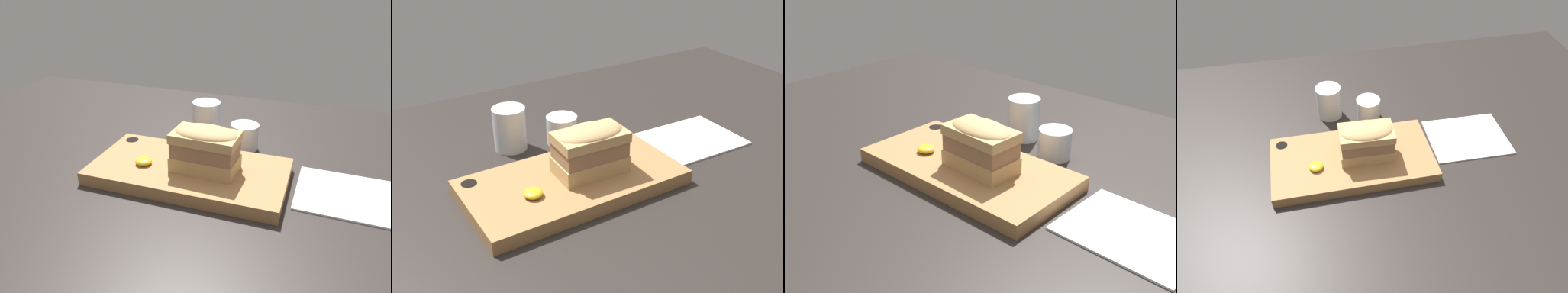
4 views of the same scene
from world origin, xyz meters
TOP-DOWN VIEW (x-y plane):
  - dining_table at (0.00, 0.00)cm, footprint 164.84×118.93cm
  - serving_board at (-3.69, 4.48)cm, footprint 39.98×20.70cm
  - sandwich at (0.12, 4.03)cm, footprint 13.35×8.20cm
  - mustard_dollop at (-12.76, 2.00)cm, footprint 3.42×3.42cm
  - water_glass at (-6.68, 25.30)cm, footprint 6.99×6.99cm
  - wine_glass at (3.99, 21.89)cm, footprint 6.74×6.74cm
  - napkin at (28.45, 7.66)cm, footprint 21.19×17.05cm

SIDE VIEW (x-z plane):
  - dining_table at x=0.00cm, z-range 0.00..2.00cm
  - napkin at x=28.45cm, z-range 2.00..2.40cm
  - serving_board at x=-3.69cm, z-range 1.97..4.75cm
  - wine_glass at x=3.99cm, z-range 1.66..7.78cm
  - mustard_dollop at x=-12.76cm, z-range 4.71..6.08cm
  - water_glass at x=-6.68cm, z-range 1.39..10.69cm
  - sandwich at x=0.12cm, z-range 5.07..14.43cm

